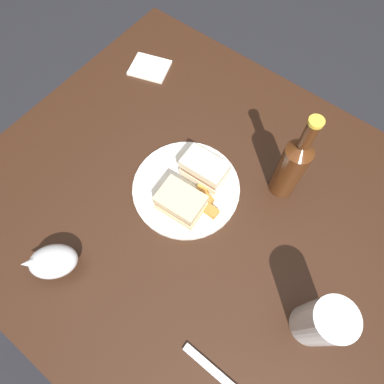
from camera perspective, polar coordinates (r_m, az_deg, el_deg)
ground_plane at (r=1.56m, az=0.55°, el=-13.14°), size 6.00×6.00×0.00m
dining_table at (r=1.19m, az=0.71°, el=-9.38°), size 1.09×0.96×0.77m
plate at (r=0.84m, az=-1.00°, el=0.65°), size 0.26×0.26×0.01m
sandwich_half_left at (r=0.78m, az=-1.89°, el=-1.79°), size 0.11×0.08×0.06m
sandwich_half_right at (r=0.82m, az=2.12°, el=3.81°), size 0.11×0.07×0.06m
potato_wedge_front at (r=0.81m, az=2.48°, el=-0.93°), size 0.04×0.02×0.02m
potato_wedge_middle at (r=0.82m, az=2.30°, el=0.67°), size 0.04×0.04×0.02m
potato_wedge_back at (r=0.80m, az=2.86°, el=-3.21°), size 0.04×0.02×0.02m
pint_glass at (r=0.74m, az=20.71°, el=-19.89°), size 0.08×0.08×0.16m
gravy_boat at (r=0.80m, az=-22.39°, el=-10.77°), size 0.13×0.13×0.07m
cider_bottle at (r=0.78m, az=16.48°, el=4.21°), size 0.06×0.06×0.27m
napkin at (r=1.08m, az=-7.13°, el=20.05°), size 0.13×0.12×0.01m
fork at (r=0.76m, az=4.83°, el=-28.60°), size 0.18×0.02×0.01m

